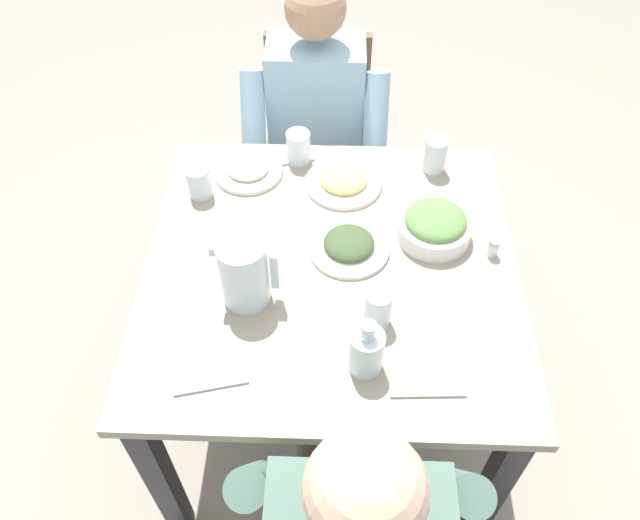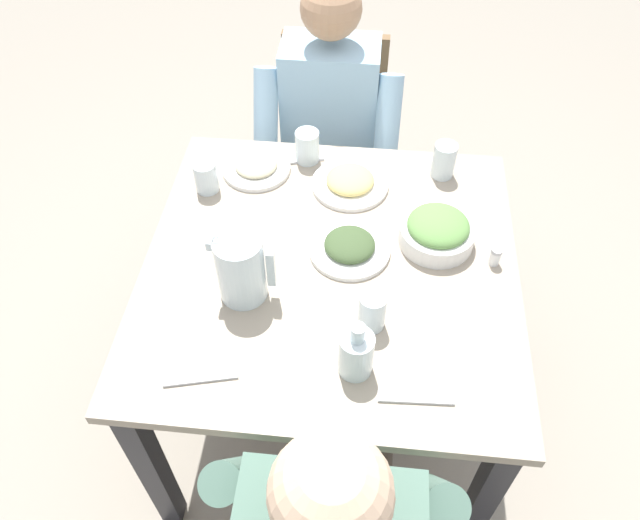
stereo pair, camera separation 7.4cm
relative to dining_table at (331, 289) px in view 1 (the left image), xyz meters
The scene contains 18 objects.
ground_plane 0.63m from the dining_table, ahead, with size 8.00×8.00×0.00m, color gray.
dining_table is the anchor object (origin of this frame).
chair_far 0.85m from the dining_table, 94.64° to the left, with size 0.40×0.40×0.87m.
diner_far 0.64m from the dining_table, 96.12° to the left, with size 0.48×0.53×1.17m.
water_pitcher 0.32m from the dining_table, 150.66° to the right, with size 0.16×0.12×0.19m.
salad_bowl 0.33m from the dining_table, 21.52° to the left, with size 0.20×0.20×0.09m.
plate_fries 0.34m from the dining_table, 84.51° to the left, with size 0.23×0.23×0.05m.
plate_dolmas 0.14m from the dining_table, 48.41° to the left, with size 0.22×0.22×0.05m.
plate_beans 0.45m from the dining_table, 126.20° to the left, with size 0.21×0.21×0.04m.
water_glass_by_pitcher 0.27m from the dining_table, 57.78° to the right, with size 0.07×0.07×0.11m, color silver.
water_glass_far_right 0.46m from the dining_table, 104.67° to the left, with size 0.07×0.07×0.10m, color silver.
water_glass_center 0.49m from the dining_table, 146.61° to the left, with size 0.07×0.07×0.09m, color silver.
water_glass_near_right 0.52m from the dining_table, 52.25° to the left, with size 0.07×0.07×0.11m, color silver.
oil_carafe 0.36m from the dining_table, 74.74° to the right, with size 0.08×0.08×0.16m.
salt_shaker 0.45m from the dining_table, ahead, with size 0.03×0.03×0.05m.
fork_near 0.45m from the dining_table, 59.03° to the right, with size 0.17×0.03×0.01m, color silver.
knife_near 0.44m from the dining_table, 110.42° to the left, with size 0.18×0.02×0.01m, color silver.
fork_far 0.47m from the dining_table, 125.26° to the right, with size 0.17×0.03×0.01m, color silver.
Camera 1 is at (0.01, -1.06, 1.98)m, focal length 34.66 mm.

